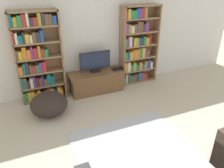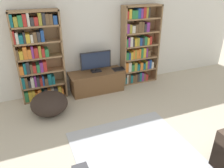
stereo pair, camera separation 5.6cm
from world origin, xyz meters
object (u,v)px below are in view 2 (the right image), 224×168
bookshelf_left (38,58)px  beanbag_ottoman (49,103)px  tv_stand (97,81)px  laptop (118,69)px  bookshelf_right (138,47)px  television (96,61)px

bookshelf_left → beanbag_ottoman: size_ratio=2.66×
tv_stand → laptop: 0.62m
bookshelf_left → bookshelf_right: 2.46m
bookshelf_left → television: 1.30m
tv_stand → beanbag_ottoman: tv_stand is taller
bookshelf_right → laptop: bearing=-162.7°
bookshelf_left → television: bearing=-4.9°
bookshelf_left → laptop: bearing=-6.1°
bookshelf_left → bookshelf_right: (2.46, 0.00, -0.01)m
television → laptop: bearing=-8.8°
television → beanbag_ottoman: television is taller
bookshelf_left → beanbag_ottoman: bearing=-85.8°
bookshelf_right → laptop: bookshelf_right is taller
television → beanbag_ottoman: 1.48m
television → laptop: television is taller
bookshelf_left → beanbag_ottoman: bookshelf_left is taller
bookshelf_right → tv_stand: bearing=-173.0°
bookshelf_left → television: size_ratio=2.65×
bookshelf_right → television: 1.20m
laptop → beanbag_ottoman: (-1.78, -0.54, -0.29)m
bookshelf_left → bookshelf_right: bearing=0.0°
bookshelf_right → television: size_ratio=2.65×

